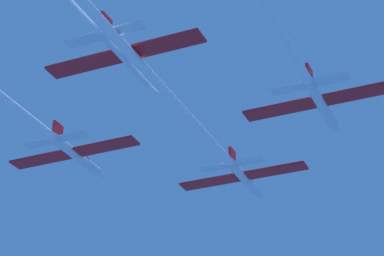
% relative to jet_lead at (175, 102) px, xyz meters
% --- Properties ---
extents(jet_lead, '(19.56, 77.30, 3.24)m').
position_rel_jet_lead_xyz_m(jet_lead, '(0.00, 0.00, 0.00)').
color(jet_lead, white).
extents(jet_right_wing, '(19.56, 64.66, 3.24)m').
position_rel_jet_lead_xyz_m(jet_right_wing, '(16.55, -11.25, 0.04)').
color(jet_right_wing, white).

